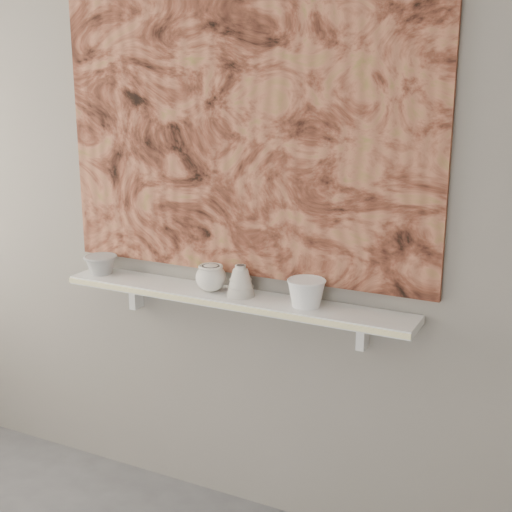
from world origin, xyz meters
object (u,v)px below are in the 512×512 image
Objects in this scene: bowl_grey at (101,264)px; cup_cream at (211,278)px; bowl_white at (306,293)px; bell_vessel at (241,280)px; painting at (242,127)px; shelf at (232,298)px.

cup_cream is at bearing 0.00° from bowl_grey.
bowl_white reaches higher than bowl_grey.
bell_vessel is (0.13, 0.00, 0.01)m from cup_cream.
bowl_grey is (-0.61, -0.08, -0.57)m from painting.
bowl_grey reaches higher than shelf.
bowl_white is (0.91, 0.00, 0.01)m from bowl_grey.
bowl_white reaches higher than shelf.
bell_vessel is (0.65, 0.00, 0.02)m from bowl_grey.
bowl_white is at bearing -15.12° from painting.
bowl_grey is 1.16× the size of bell_vessel.
cup_cream is (-0.09, 0.00, 0.07)m from shelf.
painting reaches higher than cup_cream.
painting is 0.84m from bowl_grey.
shelf is 12.10× the size of cup_cream.
bowl_white is at bearing 0.00° from cup_cream.
shelf is at bearing 0.00° from bowl_grey.
bowl_grey is 0.52m from cup_cream.
painting reaches higher than bowl_white.
bell_vessel reaches higher than shelf.
cup_cream reaches higher than shelf.
cup_cream is 0.39m from bowl_white.
painting is at bearing 164.88° from bowl_white.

